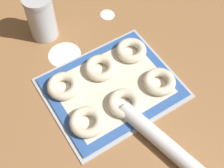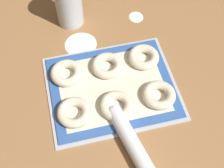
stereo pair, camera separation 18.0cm
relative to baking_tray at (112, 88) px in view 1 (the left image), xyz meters
name	(u,v)px [view 1 (the left image)]	position (x,y,z in m)	size (l,w,h in m)	color
ground_plane	(105,87)	(-0.02, 0.02, 0.00)	(2.80, 2.80, 0.00)	olive
baking_tray	(112,88)	(0.00, 0.00, 0.00)	(0.42, 0.35, 0.01)	#B2B5BA
baking_mat	(112,87)	(0.00, 0.00, 0.01)	(0.40, 0.32, 0.00)	#2D569E
bagel_front_left	(87,122)	(-0.14, -0.07, 0.02)	(0.11, 0.11, 0.03)	beige
bagel_front_center	(125,103)	(0.00, -0.08, 0.02)	(0.11, 0.11, 0.03)	beige
bagel_front_right	(159,82)	(0.13, -0.08, 0.02)	(0.11, 0.11, 0.03)	beige
bagel_back_left	(63,86)	(-0.14, 0.08, 0.02)	(0.11, 0.11, 0.03)	beige
bagel_back_center	(100,68)	(0.00, 0.07, 0.02)	(0.11, 0.11, 0.03)	beige
bagel_back_right	(131,50)	(0.13, 0.08, 0.02)	(0.11, 0.11, 0.03)	beige
flour_canister	(41,17)	(-0.08, 0.33, 0.08)	(0.10, 0.10, 0.18)	silver
rolling_pin	(160,139)	(0.01, -0.23, 0.02)	(0.11, 0.39, 0.05)	silver
flour_patch_near	(64,54)	(-0.07, 0.21, 0.00)	(0.12, 0.11, 0.00)	white
flour_patch_far	(107,14)	(0.17, 0.29, 0.00)	(0.05, 0.06, 0.00)	white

